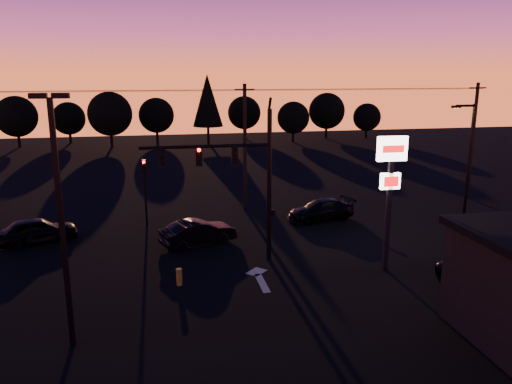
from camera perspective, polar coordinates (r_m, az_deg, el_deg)
ground at (r=23.17m, az=0.00°, el=-11.46°), size 120.00×120.00×0.00m
lane_arrow at (r=24.75m, az=0.39°, el=-9.75°), size 1.20×3.10×0.01m
traffic_signal_mast at (r=25.37m, az=-1.99°, el=2.51°), size 6.79×0.52×8.58m
secondary_signal at (r=32.82m, az=-12.60°, el=1.05°), size 0.30×0.31×4.35m
parking_lot_light at (r=18.47m, az=-21.49°, el=-1.62°), size 1.25×0.30×9.14m
pylon_sign at (r=25.20m, az=15.12°, el=1.92°), size 1.50×0.28×6.80m
streetlight at (r=32.16m, az=23.02°, el=2.87°), size 1.55×0.35×8.00m
utility_pole_1 at (r=35.50m, az=-1.28°, el=5.15°), size 1.40×0.26×9.00m
utility_pole_2 at (r=42.48m, az=23.50°, el=5.43°), size 1.40×0.26×9.00m
power_wires at (r=35.14m, az=-1.31°, el=11.58°), size 36.00×1.22×0.07m
bollard at (r=24.07m, az=-8.77°, el=-9.57°), size 0.27×0.27×0.81m
tree_0 at (r=73.03m, az=-25.71°, el=7.78°), size 5.36×5.36×6.74m
tree_1 at (r=74.80m, az=-20.62°, el=7.87°), size 4.54×4.54×5.71m
tree_2 at (r=69.04m, az=-16.36°, el=8.56°), size 5.77×5.78×7.26m
tree_3 at (r=72.83m, az=-11.32°, el=8.59°), size 4.95×4.95×6.22m
tree_4 at (r=70.05m, az=-5.56°, el=10.38°), size 4.18×4.18×9.50m
tree_5 at (r=75.97m, az=-1.36°, el=9.04°), size 4.95×4.95×6.22m
tree_6 at (r=71.48m, az=4.29°, el=8.47°), size 4.54×4.54×5.71m
tree_7 at (r=76.08m, az=8.10°, el=9.16°), size 5.36×5.36×6.74m
tree_8 at (r=77.42m, az=12.56°, el=8.35°), size 4.12×4.12×5.19m
car_left at (r=31.96m, az=-23.74°, el=-4.04°), size 4.82×3.21×1.53m
car_mid at (r=29.22m, az=-6.62°, el=-4.61°), size 4.67×3.01×1.45m
car_right at (r=34.08m, az=7.44°, el=-2.05°), size 5.00×2.90×1.36m
suv_parked at (r=25.26m, az=24.96°, el=-9.04°), size 3.41×5.04×1.28m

